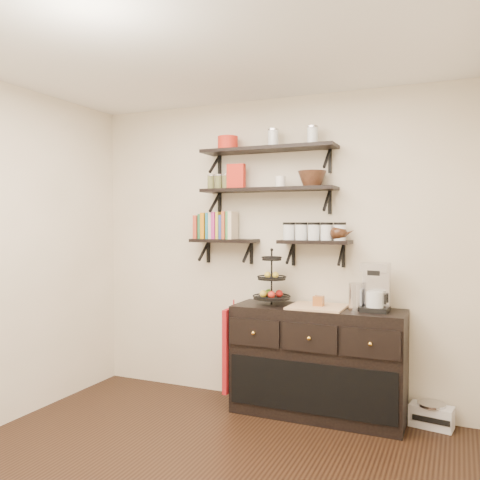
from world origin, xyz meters
The scene contains 20 objects.
ceiling centered at (0.00, 0.00, 2.70)m, with size 3.50×3.50×0.02m, color white.
back_wall centered at (0.00, 1.75, 1.35)m, with size 3.50×0.02×2.70m, color #EFE3CA.
shelf_top centered at (0.00, 1.62, 2.23)m, with size 1.20×0.27×0.23m.
shelf_mid centered at (0.00, 1.62, 1.88)m, with size 1.20×0.27×0.23m.
shelf_low_left centered at (-0.42, 1.63, 1.43)m, with size 0.60×0.25×0.23m.
shelf_low_right centered at (0.42, 1.63, 1.43)m, with size 0.60×0.25×0.23m.
cookbooks centered at (-0.49, 1.63, 1.57)m, with size 0.40×0.15×0.26m.
glass_canisters centered at (0.41, 1.63, 1.51)m, with size 0.54×0.10×0.13m.
sideboard centered at (0.48, 1.51, 0.45)m, with size 1.40×0.50×0.92m.
fruit_stand centered at (0.08, 1.52, 1.06)m, with size 0.31×0.31×0.46m.
candle centered at (0.48, 1.51, 0.96)m, with size 0.08×0.08×0.08m, color brown.
coffee_maker centered at (0.94, 1.54, 1.08)m, with size 0.22×0.21×0.38m.
thermal_carafe centered at (0.79, 1.49, 1.01)m, with size 0.11×0.11×0.22m, color silver.
apron centered at (-0.25, 1.41, 0.51)m, with size 0.04×0.31×0.71m, color maroon.
radio centered at (1.36, 1.64, 0.09)m, with size 0.34×0.25×0.19m.
recipe_box centered at (-0.30, 1.61, 2.01)m, with size 0.16×0.06×0.22m, color red.
walnut_bowl centered at (0.40, 1.61, 1.96)m, with size 0.24×0.24×0.13m, color black, non-canonical shape.
ramekins centered at (0.12, 1.61, 1.95)m, with size 0.09×0.09×0.10m, color white.
teapot centered at (0.62, 1.63, 1.52)m, with size 0.19×0.14×0.14m, color #331C0F, non-canonical shape.
red_pot centered at (-0.38, 1.61, 2.31)m, with size 0.18×0.18×0.12m, color red.
Camera 1 is at (1.54, -2.54, 1.60)m, focal length 38.00 mm.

